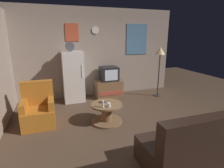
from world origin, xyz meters
TOP-DOWN VIEW (x-y plane):
  - ground_plane at (0.00, 0.00)m, footprint 12.00×12.00m
  - wall_with_art at (0.01, 2.45)m, footprint 5.20×0.12m
  - fridge at (-0.86, 2.07)m, footprint 0.60×0.62m
  - tv_stand at (0.25, 2.07)m, footprint 0.84×0.53m
  - crt_tv at (0.27, 2.06)m, footprint 0.54×0.51m
  - standing_lamp at (1.81, 1.62)m, footprint 0.32×0.32m
  - coffee_table at (-0.33, 0.38)m, footprint 0.72×0.72m
  - wine_glass at (-0.46, 0.21)m, footprint 0.05×0.05m
  - mug_ceramic_white at (-0.33, 0.19)m, footprint 0.08×0.08m
  - remote_control at (-0.40, 0.49)m, footprint 0.16×0.07m
  - armchair at (-1.80, 0.76)m, footprint 0.68×0.68m
  - couch at (0.58, -1.41)m, footprint 1.70×0.80m

SIDE VIEW (x-z plane):
  - ground_plane at x=0.00m, z-range 0.00..0.00m
  - coffee_table at x=-0.33m, z-range 0.00..0.45m
  - tv_stand at x=0.25m, z-range 0.00..0.55m
  - couch at x=0.58m, z-range -0.15..0.77m
  - armchair at x=-1.80m, z-range -0.14..0.82m
  - remote_control at x=-0.40m, z-range 0.45..0.47m
  - mug_ceramic_white at x=-0.33m, z-range 0.45..0.54m
  - wine_glass at x=-0.46m, z-range 0.45..0.60m
  - fridge at x=-0.86m, z-range -0.13..1.64m
  - crt_tv at x=0.27m, z-range 0.55..0.99m
  - standing_lamp at x=1.81m, z-range 0.56..2.15m
  - wall_with_art at x=0.01m, z-range 0.01..2.78m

